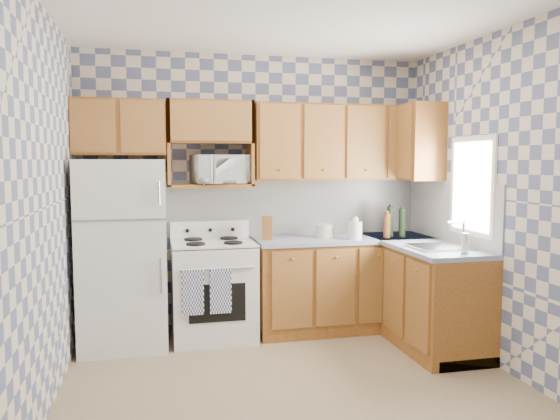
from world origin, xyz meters
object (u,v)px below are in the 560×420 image
object	(u,v)px
refrigerator	(123,254)
microwave	(220,169)
electric_kettle	(355,231)
stove_body	(213,291)

from	to	relation	value
refrigerator	microwave	distance (m)	1.18
microwave	refrigerator	bearing A→B (deg)	179.18
electric_kettle	stove_body	bearing A→B (deg)	173.36
stove_body	microwave	world-z (taller)	microwave
refrigerator	microwave	bearing A→B (deg)	10.71
stove_body	electric_kettle	size ratio (longest dim) A/B	5.36
refrigerator	electric_kettle	xyz separation A→B (m)	(2.15, -0.13, 0.16)
electric_kettle	refrigerator	bearing A→B (deg)	176.50
refrigerator	stove_body	world-z (taller)	refrigerator
stove_body	refrigerator	bearing A→B (deg)	-178.22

